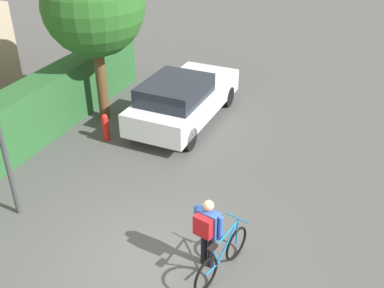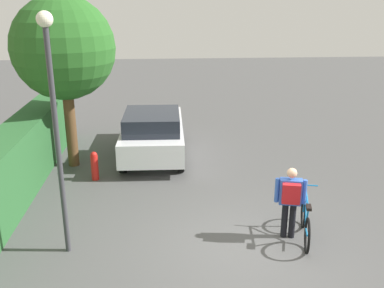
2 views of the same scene
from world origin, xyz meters
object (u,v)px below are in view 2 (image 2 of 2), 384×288
Objects in this scene: bicycle at (305,221)px; fire_hydrant at (95,165)px; person_rider at (290,197)px; tree_kerbside at (64,49)px; parked_car_near at (153,132)px; street_lamp at (54,107)px.

bicycle is 2.07× the size of fire_hydrant.
tree_kerbside reaches higher than person_rider.
parked_car_near and person_rider have the same top height.
tree_kerbside is at bearing 49.82° from bicycle.
bicycle is 0.34× the size of tree_kerbside.
parked_car_near is 5.55× the size of fire_hydrant.
tree_kerbside reaches higher than bicycle.
bicycle is at bearing -89.01° from street_lamp.
parked_car_near is at bearing -16.90° from street_lamp.
person_rider is at bearing -131.53° from tree_kerbside.
street_lamp reaches higher than person_rider.
tree_kerbside reaches higher than parked_car_near.
person_rider is 0.34× the size of street_lamp.
tree_kerbside is 3.34m from fire_hydrant.
person_rider is 7.39m from tree_kerbside.
fire_hydrant is at bearing -0.80° from street_lamp.
parked_car_near is 0.99× the size of street_lamp.
parked_car_near reaches higher than fire_hydrant.
parked_car_near is 3.61m from tree_kerbside.
tree_kerbside is (4.75, 0.74, 0.53)m from street_lamp.
parked_car_near is 5.96m from person_rider.
person_rider is (-5.25, -2.82, 0.13)m from parked_car_near.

